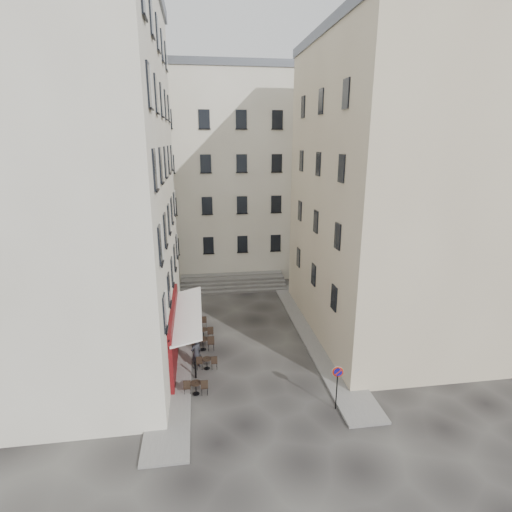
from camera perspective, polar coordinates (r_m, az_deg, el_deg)
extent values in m
plane|color=black|center=(23.79, -0.45, -15.11)|extent=(90.00, 90.00, 0.00)
cube|color=slate|center=(27.15, -11.28, -11.09)|extent=(2.00, 22.00, 0.12)
cube|color=slate|center=(27.19, 8.27, -10.89)|extent=(2.00, 18.00, 0.12)
cube|color=beige|center=(24.52, -27.02, 8.94)|extent=(12.00, 16.00, 20.00)
cube|color=tan|center=(27.31, 21.03, 8.06)|extent=(12.00, 14.00, 18.00)
cube|color=#545860|center=(27.75, 23.19, 27.38)|extent=(12.20, 14.20, 0.60)
cube|color=beige|center=(39.33, -5.82, 11.20)|extent=(18.00, 10.00, 18.00)
cube|color=#545860|center=(39.63, -6.23, 24.72)|extent=(18.20, 10.20, 0.60)
cube|color=#4A0A0C|center=(23.71, -11.64, -10.75)|extent=(0.25, 7.00, 3.50)
cube|color=black|center=(23.87, -11.49, -11.49)|extent=(0.06, 3.85, 2.00)
cube|color=white|center=(23.16, -9.76, -8.03)|extent=(1.58, 7.30, 0.41)
cube|color=#575553|center=(34.42, -3.17, -4.71)|extent=(9.00, 1.80, 0.20)
cube|color=#575553|center=(34.77, -3.24, -4.14)|extent=(9.00, 1.80, 0.20)
cube|color=#575553|center=(35.12, -3.31, -3.58)|extent=(9.00, 1.80, 0.20)
cube|color=#575553|center=(35.48, -3.38, -3.03)|extent=(9.00, 1.80, 0.20)
cylinder|color=black|center=(22.55, -8.63, -15.89)|extent=(0.10, 0.10, 0.90)
sphere|color=black|center=(22.30, -8.68, -14.87)|extent=(0.12, 0.12, 0.12)
cylinder|color=black|center=(25.59, -8.63, -11.75)|extent=(0.10, 0.10, 0.90)
sphere|color=black|center=(25.37, -8.67, -10.81)|extent=(0.12, 0.12, 0.12)
cylinder|color=black|center=(28.73, -8.63, -8.50)|extent=(0.10, 0.10, 0.90)
sphere|color=black|center=(28.54, -8.67, -7.64)|extent=(0.12, 0.12, 0.12)
cylinder|color=black|center=(20.15, 11.46, -18.07)|extent=(0.06, 0.06, 2.24)
cylinder|color=#AE230B|center=(19.66, 11.61, -15.91)|extent=(0.51, 0.12, 0.52)
cylinder|color=navy|center=(19.64, 11.64, -15.95)|extent=(0.37, 0.10, 0.38)
cube|color=#AE230B|center=(19.62, 11.67, -15.99)|extent=(0.30, 0.08, 0.30)
cylinder|color=black|center=(21.50, -8.54, -18.88)|extent=(0.34, 0.34, 0.02)
cylinder|color=black|center=(21.33, -8.58, -18.19)|extent=(0.05, 0.05, 0.66)
cylinder|color=black|center=(21.16, -8.62, -17.51)|extent=(0.57, 0.57, 0.04)
cube|color=black|center=(21.29, -7.38, -18.04)|extent=(0.36, 0.36, 0.85)
cube|color=black|center=(21.39, -9.79, -17.97)|extent=(0.36, 0.36, 0.85)
cylinder|color=black|center=(23.41, -7.00, -15.63)|extent=(0.33, 0.33, 0.02)
cylinder|color=black|center=(23.25, -7.03, -15.00)|extent=(0.05, 0.05, 0.64)
cylinder|color=black|center=(23.10, -7.05, -14.38)|extent=(0.55, 0.55, 0.04)
cube|color=black|center=(23.23, -5.98, -14.86)|extent=(0.35, 0.35, 0.82)
cube|color=black|center=(23.31, -8.08, -14.83)|extent=(0.35, 0.35, 0.82)
cylinder|color=black|center=(25.24, -7.56, -13.09)|extent=(0.39, 0.39, 0.02)
cylinder|color=black|center=(25.07, -7.59, -12.38)|extent=(0.05, 0.05, 0.75)
cylinder|color=black|center=(24.91, -7.62, -11.69)|extent=(0.64, 0.64, 0.04)
cube|color=black|center=(25.04, -6.46, -12.23)|extent=(0.41, 0.41, 0.96)
cube|color=black|center=(25.14, -8.72, -12.20)|extent=(0.41, 0.41, 0.96)
cylinder|color=black|center=(26.45, -7.51, -11.64)|extent=(0.36, 0.36, 0.02)
cylinder|color=black|center=(26.30, -7.54, -11.00)|extent=(0.05, 0.05, 0.71)
cylinder|color=black|center=(26.15, -7.56, -10.37)|extent=(0.61, 0.61, 0.04)
cube|color=black|center=(26.28, -6.53, -10.86)|extent=(0.38, 0.38, 0.91)
cube|color=black|center=(26.37, -8.55, -10.84)|extent=(0.38, 0.38, 0.91)
cylinder|color=black|center=(28.08, -8.25, -9.96)|extent=(0.33, 0.33, 0.02)
cylinder|color=black|center=(27.95, -8.28, -9.41)|extent=(0.05, 0.05, 0.64)
cylinder|color=black|center=(27.83, -8.30, -8.86)|extent=(0.55, 0.55, 0.04)
cube|color=black|center=(27.93, -7.43, -9.29)|extent=(0.35, 0.35, 0.82)
cube|color=black|center=(28.02, -9.13, -9.27)|extent=(0.35, 0.35, 0.82)
imported|color=black|center=(23.22, -8.55, -13.56)|extent=(0.79, 0.72, 1.81)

